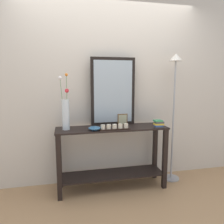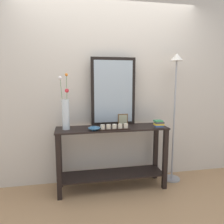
# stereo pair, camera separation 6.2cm
# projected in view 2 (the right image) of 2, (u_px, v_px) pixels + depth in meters

# --- Properties ---
(ground_plane) EXTENTS (7.00, 6.00, 0.02)m
(ground_plane) POSITION_uv_depth(u_px,v_px,m) (112.00, 188.00, 2.91)
(ground_plane) COLOR #A87F56
(wall_back) EXTENTS (6.40, 0.08, 2.70)m
(wall_back) POSITION_uv_depth(u_px,v_px,m) (108.00, 87.00, 3.01)
(wall_back) COLOR beige
(wall_back) RESTS_ON ground
(console_table) EXTENTS (1.44, 0.40, 0.83)m
(console_table) POSITION_uv_depth(u_px,v_px,m) (112.00, 152.00, 2.83)
(console_table) COLOR black
(console_table) RESTS_ON ground
(mirror_leaning) EXTENTS (0.60, 0.03, 0.91)m
(mirror_leaning) POSITION_uv_depth(u_px,v_px,m) (113.00, 92.00, 2.88)
(mirror_leaning) COLOR black
(mirror_leaning) RESTS_ON console_table
(tall_vase_left) EXTENTS (0.12, 0.09, 0.69)m
(tall_vase_left) POSITION_uv_depth(u_px,v_px,m) (66.00, 112.00, 2.64)
(tall_vase_left) COLOR silver
(tall_vase_left) RESTS_ON console_table
(candle_tray) EXTENTS (0.39, 0.09, 0.07)m
(candle_tray) POSITION_uv_depth(u_px,v_px,m) (114.00, 127.00, 2.66)
(candle_tray) COLOR black
(candle_tray) RESTS_ON console_table
(picture_frame_small) EXTENTS (0.14, 0.01, 0.15)m
(picture_frame_small) POSITION_uv_depth(u_px,v_px,m) (123.00, 119.00, 2.95)
(picture_frame_small) COLOR brown
(picture_frame_small) RESTS_ON console_table
(decorative_bowl) EXTENTS (0.15, 0.15, 0.05)m
(decorative_bowl) POSITION_uv_depth(u_px,v_px,m) (94.00, 128.00, 2.62)
(decorative_bowl) COLOR #2D5B84
(decorative_bowl) RESTS_ON console_table
(book_stack) EXTENTS (0.14, 0.10, 0.10)m
(book_stack) POSITION_uv_depth(u_px,v_px,m) (159.00, 124.00, 2.76)
(book_stack) COLOR #424247
(book_stack) RESTS_ON console_table
(floor_lamp) EXTENTS (0.24, 0.24, 1.80)m
(floor_lamp) POSITION_uv_depth(u_px,v_px,m) (175.00, 97.00, 2.96)
(floor_lamp) COLOR #9E9EA3
(floor_lamp) RESTS_ON ground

